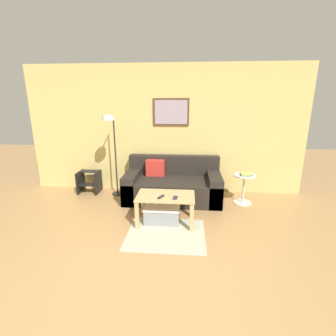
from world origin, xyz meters
TOP-DOWN VIEW (x-y plane):
  - ground_plane at (0.00, 0.00)m, footprint 16.00×16.00m
  - wall_back at (0.00, 3.11)m, footprint 5.60×0.09m
  - area_rug at (0.21, 1.28)m, footprint 1.12×0.95m
  - couch at (0.21, 2.62)m, footprint 1.81×0.93m
  - coffee_table at (0.17, 1.64)m, footprint 0.89×0.54m
  - storage_bin at (0.11, 1.68)m, footprint 0.56×0.42m
  - floor_lamp at (-0.93, 2.55)m, footprint 0.23×0.52m
  - side_table at (1.54, 2.51)m, footprint 0.39×0.39m
  - book_stack at (1.55, 2.49)m, footprint 0.21×0.18m
  - remote_control at (0.11, 1.55)m, footprint 0.10×0.15m
  - cell_phone at (0.32, 1.55)m, footprint 0.08×0.15m
  - step_stool at (-1.53, 2.81)m, footprint 0.41×0.38m

SIDE VIEW (x-z plane):
  - ground_plane at x=0.00m, z-range 0.00..0.00m
  - area_rug at x=0.21m, z-range 0.00..0.01m
  - storage_bin at x=0.11m, z-range 0.00..0.25m
  - step_stool at x=-1.53m, z-range 0.02..0.46m
  - couch at x=0.21m, z-range -0.12..0.67m
  - side_table at x=1.54m, z-range 0.06..0.60m
  - coffee_table at x=0.17m, z-range 0.13..0.59m
  - cell_phone at x=0.32m, z-range 0.45..0.46m
  - remote_control at x=0.11m, z-range 0.45..0.47m
  - book_stack at x=1.55m, z-range 0.55..0.59m
  - floor_lamp at x=-0.93m, z-range 0.36..1.97m
  - wall_back at x=0.00m, z-range 0.00..2.55m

